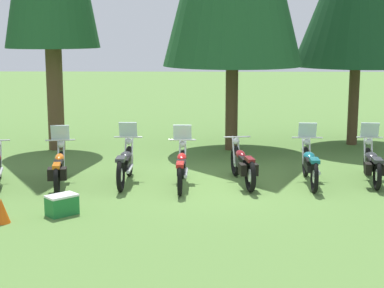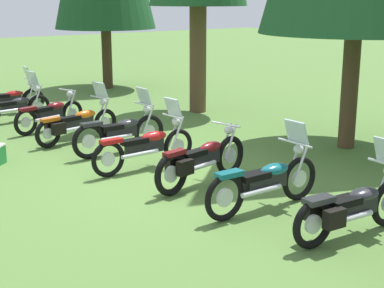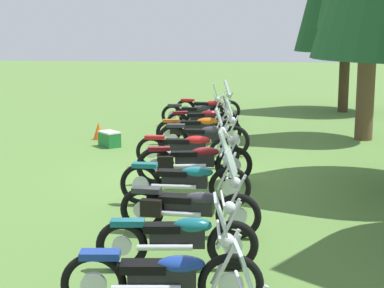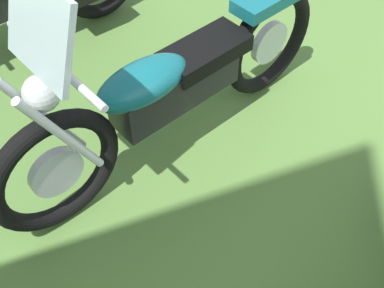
# 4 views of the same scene
# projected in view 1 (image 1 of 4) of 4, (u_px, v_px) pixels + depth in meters

# --- Properties ---
(ground_plane) EXTENTS (80.00, 80.00, 0.00)m
(ground_plane) POSITION_uv_depth(u_px,v_px,m) (217.00, 184.00, 14.65)
(ground_plane) COLOR #547A38
(motorcycle_3) EXTENTS (0.78, 2.30, 1.34)m
(motorcycle_3) POSITION_uv_depth(u_px,v_px,m) (59.00, 167.00, 14.42)
(motorcycle_3) COLOR black
(motorcycle_3) RESTS_ON ground_plane
(motorcycle_4) EXTENTS (0.70, 2.28, 1.39)m
(motorcycle_4) POSITION_uv_depth(u_px,v_px,m) (125.00, 163.00, 14.67)
(motorcycle_4) COLOR black
(motorcycle_4) RESTS_ON ground_plane
(motorcycle_5) EXTENTS (0.65, 2.35, 1.36)m
(motorcycle_5) POSITION_uv_depth(u_px,v_px,m) (182.00, 166.00, 14.42)
(motorcycle_5) COLOR black
(motorcycle_5) RESTS_ON ground_plane
(motorcycle_6) EXTENTS (0.75, 2.34, 1.04)m
(motorcycle_6) POSITION_uv_depth(u_px,v_px,m) (243.00, 165.00, 14.60)
(motorcycle_6) COLOR black
(motorcycle_6) RESTS_ON ground_plane
(motorcycle_7) EXTENTS (0.75, 2.35, 1.38)m
(motorcycle_7) POSITION_uv_depth(u_px,v_px,m) (310.00, 164.00, 14.61)
(motorcycle_7) COLOR black
(motorcycle_7) RESTS_ON ground_plane
(motorcycle_8) EXTENTS (0.72, 2.21, 1.36)m
(motorcycle_8) POSITION_uv_depth(u_px,v_px,m) (373.00, 164.00, 14.76)
(motorcycle_8) COLOR black
(motorcycle_8) RESTS_ON ground_plane
(picnic_cooler) EXTENTS (0.69, 0.67, 0.41)m
(picnic_cooler) POSITION_uv_depth(u_px,v_px,m) (62.00, 205.00, 12.21)
(picnic_cooler) COLOR #1E7233
(picnic_cooler) RESTS_ON ground_plane
(traffic_cone) EXTENTS (0.32, 0.32, 0.48)m
(traffic_cone) POSITION_uv_depth(u_px,v_px,m) (2.00, 211.00, 11.69)
(traffic_cone) COLOR #EA590F
(traffic_cone) RESTS_ON ground_plane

